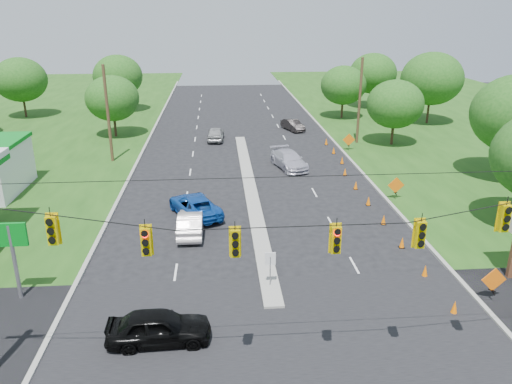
{
  "coord_description": "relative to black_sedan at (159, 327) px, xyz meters",
  "views": [
    {
      "loc": [
        -2.51,
        -16.43,
        13.57
      ],
      "look_at": [
        -0.19,
        12.86,
        2.8
      ],
      "focal_mm": 35.0,
      "sensor_mm": 36.0,
      "label": 1
    }
  ],
  "objects": [
    {
      "name": "median",
      "position": [
        5.24,
        19.08,
        -0.76
      ],
      "size": [
        1.0,
        34.0,
        0.18
      ],
      "primitive_type": "cube",
      "color": "gray",
      "rests_on": "ground"
    },
    {
      "name": "cone_8",
      "position": [
        14.29,
        29.08,
        -0.41
      ],
      "size": [
        0.32,
        0.32,
        0.7
      ],
      "primitive_type": "cone",
      "color": "#FF6E04",
      "rests_on": "ground"
    },
    {
      "name": "tree_9",
      "position": [
        21.24,
        32.08,
        3.58
      ],
      "size": [
        5.88,
        5.88,
        6.86
      ],
      "color": "black",
      "rests_on": "ground"
    },
    {
      "name": "ground",
      "position": [
        5.24,
        -1.92,
        -0.76
      ],
      "size": [
        160.0,
        160.0,
        0.0
      ],
      "primitive_type": "plane",
      "color": "black",
      "rests_on": "ground"
    },
    {
      "name": "black_sedan",
      "position": [
        0.0,
        0.0,
        0.0
      ],
      "size": [
        4.52,
        1.94,
        1.52
      ],
      "primitive_type": "imported",
      "rotation": [
        0.0,
        0.0,
        1.6
      ],
      "color": "black",
      "rests_on": "ground"
    },
    {
      "name": "silver_car_far",
      "position": [
        9.14,
        24.73,
        0.01
      ],
      "size": [
        3.37,
        5.64,
        1.53
      ],
      "primitive_type": "imported",
      "rotation": [
        0.0,
        0.0,
        0.25
      ],
      "color": "#B0ADBD",
      "rests_on": "ground"
    },
    {
      "name": "cone_0",
      "position": [
        13.69,
        1.08,
        -0.41
      ],
      "size": [
        0.32,
        0.32,
        0.7
      ],
      "primitive_type": "cone",
      "color": "#FF6E04",
      "rests_on": "ground"
    },
    {
      "name": "signal_span",
      "position": [
        5.19,
        -2.92,
        4.21
      ],
      "size": [
        25.6,
        0.32,
        9.0
      ],
      "color": "#422D1C",
      "rests_on": "ground"
    },
    {
      "name": "work_sign_0",
      "position": [
        16.04,
        2.08,
        0.33
      ],
      "size": [
        1.27,
        0.58,
        1.37
      ],
      "color": "black",
      "rests_on": "ground"
    },
    {
      "name": "dark_car_receding",
      "position": [
        11.72,
        39.61,
        -0.11
      ],
      "size": [
        2.62,
        4.21,
        1.31
      ],
      "primitive_type": "imported",
      "rotation": [
        0.0,
        0.0,
        0.34
      ],
      "color": "black",
      "rests_on": "ground"
    },
    {
      "name": "cone_7",
      "position": [
        14.29,
        25.58,
        -0.41
      ],
      "size": [
        0.32,
        0.32,
        0.7
      ],
      "primitive_type": "cone",
      "color": "#FF6E04",
      "rests_on": "ground"
    },
    {
      "name": "blue_pickup",
      "position": [
        1.03,
        14.11,
        -0.01
      ],
      "size": [
        4.33,
        5.95,
        1.5
      ],
      "primitive_type": "imported",
      "rotation": [
        0.0,
        0.0,
        3.52
      ],
      "color": "#10429C",
      "rests_on": "ground"
    },
    {
      "name": "silver_car_oncoming",
      "position": [
        2.54,
        35.44,
        -0.02
      ],
      "size": [
        2.03,
        4.47,
        1.49
      ],
      "primitive_type": "imported",
      "rotation": [
        0.0,
        0.0,
        3.08
      ],
      "color": "gray",
      "rests_on": "ground"
    },
    {
      "name": "tree_10",
      "position": [
        29.24,
        42.08,
        4.82
      ],
      "size": [
        7.56,
        7.56,
        8.82
      ],
      "color": "black",
      "rests_on": "ground"
    },
    {
      "name": "cone_1",
      "position": [
        13.69,
        4.58,
        -0.41
      ],
      "size": [
        0.32,
        0.32,
        0.7
      ],
      "primitive_type": "cone",
      "color": "#FF6E04",
      "rests_on": "ground"
    },
    {
      "name": "white_sedan",
      "position": [
        0.86,
        11.17,
        -0.03
      ],
      "size": [
        1.56,
        4.46,
        1.47
      ],
      "primitive_type": "imported",
      "rotation": [
        0.0,
        0.0,
        3.14
      ],
      "color": "silver",
      "rests_on": "ground"
    },
    {
      "name": "tree_6",
      "position": [
        -10.76,
        53.08,
        4.2
      ],
      "size": [
        6.72,
        6.72,
        7.84
      ],
      "color": "black",
      "rests_on": "ground"
    },
    {
      "name": "tree_5",
      "position": [
        -8.76,
        38.08,
        3.58
      ],
      "size": [
        5.88,
        5.88,
        6.86
      ],
      "color": "black",
      "rests_on": "ground"
    },
    {
      "name": "work_sign_2",
      "position": [
        16.04,
        30.08,
        0.33
      ],
      "size": [
        1.27,
        0.58,
        1.37
      ],
      "color": "black",
      "rests_on": "ground"
    },
    {
      "name": "cone_2",
      "position": [
        13.69,
        8.08,
        -0.41
      ],
      "size": [
        0.32,
        0.32,
        0.7
      ],
      "primitive_type": "cone",
      "color": "#FF6E04",
      "rests_on": "ground"
    },
    {
      "name": "utility_pole_far_right",
      "position": [
        17.74,
        33.08,
        3.74
      ],
      "size": [
        0.28,
        0.28,
        9.0
      ],
      "primitive_type": "cylinder",
      "color": "#422D1C",
      "rests_on": "ground"
    },
    {
      "name": "tree_11",
      "position": [
        25.24,
        53.08,
        4.2
      ],
      "size": [
        6.72,
        6.72,
        7.84
      ],
      "color": "black",
      "rests_on": "ground"
    },
    {
      "name": "utility_pole_far_left",
      "position": [
        -7.26,
        28.08,
        3.74
      ],
      "size": [
        0.28,
        0.28,
        9.0
      ],
      "primitive_type": "cylinder",
      "color": "#422D1C",
      "rests_on": "ground"
    },
    {
      "name": "tree_12",
      "position": [
        19.24,
        46.08,
        3.58
      ],
      "size": [
        5.88,
        5.88,
        6.86
      ],
      "color": "black",
      "rests_on": "ground"
    },
    {
      "name": "cone_4",
      "position": [
        13.69,
        15.08,
        -0.41
      ],
      "size": [
        0.32,
        0.32,
        0.7
      ],
      "primitive_type": "cone",
      "color": "#FF6E04",
      "rests_on": "ground"
    },
    {
      "name": "cone_3",
      "position": [
        13.69,
        11.58,
        -0.41
      ],
      "size": [
        0.32,
        0.32,
        0.7
      ],
      "primitive_type": "cone",
      "color": "#FF6E04",
      "rests_on": "ground"
    },
    {
      "name": "curb_right",
      "position": [
        15.34,
        28.08,
        -0.76
      ],
      "size": [
        0.25,
        110.0,
        0.16
      ],
      "primitive_type": "cube",
      "color": "gray",
      "rests_on": "ground"
    },
    {
      "name": "curb_left",
      "position": [
        -4.86,
        28.08,
        -0.76
      ],
      "size": [
        0.25,
        110.0,
        0.16
      ],
      "primitive_type": "cube",
      "color": "gray",
      "rests_on": "ground"
    },
    {
      "name": "tree_4",
      "position": [
        -22.76,
        50.08,
        4.2
      ],
      "size": [
        6.72,
        6.72,
        7.84
      ],
      "color": "black",
      "rests_on": "ground"
    },
    {
      "name": "work_sign_1",
      "position": [
        16.04,
        16.08,
        0.33
      ],
      "size": [
        1.27,
        0.58,
        1.37
      ],
      "color": "black",
      "rests_on": "ground"
    },
    {
      "name": "cone_5",
      "position": [
        13.69,
        18.58,
        -0.41
      ],
      "size": [
        0.32,
        0.32,
        0.7
      ],
      "primitive_type": "cone",
      "color": "#FF6E04",
      "rests_on": "ground"
    },
    {
      "name": "cone_9",
      "position": [
        14.29,
        32.58,
        -0.41
      ],
      "size": [
        0.32,
        0.32,
        0.7
      ],
      "primitive_type": "cone",
      "color": "#FF6E04",
      "rests_on": "ground"
    },
    {
      "name": "cone_6",
      "position": [
        13.69,
        22.08,
        -0.41
      ],
      "size": [
        0.32,
        0.32,
        0.7
      ],
      "primitive_type": "cone",
      "color": "#FF6E04",
      "rests_on": "ground"
    },
    {
      "name": "median_sign",
      "position": [
        5.24,
        4.08,
        0.7
      ],
      "size": [
        0.55,
        0.06,
        2.05
      ],
      "color": "gray",
      "rests_on": "ground"
    },
    {
      "name": "cross_street",
      "position": [
        5.24,
        -1.92,
        -0.76
      ],
      "size": [
        160.0,
        14.0,
        0.02
      ],
      "primitive_type": "cube",
      "color": "black",
      "rests_on": "ground"
    }
  ]
}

